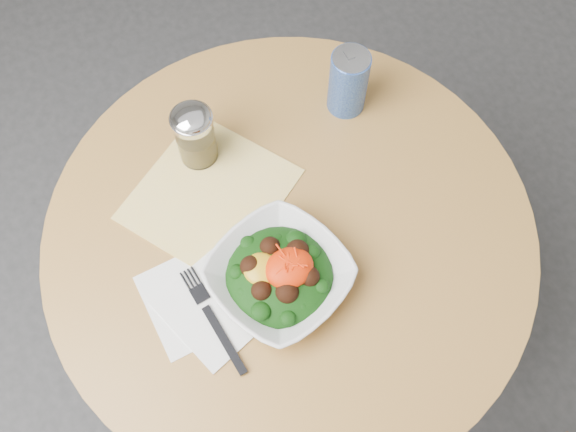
% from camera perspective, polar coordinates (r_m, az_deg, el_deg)
% --- Properties ---
extents(ground, '(6.00, 6.00, 0.00)m').
position_cam_1_polar(ground, '(1.87, 0.10, -10.71)').
color(ground, '#2F2F32').
rests_on(ground, ground).
extents(table, '(0.90, 0.90, 0.75)m').
position_cam_1_polar(table, '(1.35, 0.14, -4.70)').
color(table, black).
rests_on(table, ground).
extents(cloth_napkin, '(0.36, 0.36, 0.00)m').
position_cam_1_polar(cloth_napkin, '(1.20, -6.98, 1.95)').
color(cloth_napkin, '#DBA30B').
rests_on(cloth_napkin, table).
extents(paper_napkins, '(0.22, 0.22, 0.00)m').
position_cam_1_polar(paper_napkins, '(1.12, -7.19, -7.47)').
color(paper_napkins, white).
rests_on(paper_napkins, table).
extents(salad_bowl, '(0.29, 0.29, 0.09)m').
position_cam_1_polar(salad_bowl, '(1.10, -0.76, -5.27)').
color(salad_bowl, silver).
rests_on(salad_bowl, table).
extents(fork, '(0.04, 0.21, 0.00)m').
position_cam_1_polar(fork, '(1.11, -6.80, -8.87)').
color(fork, black).
rests_on(fork, table).
extents(spice_shaker, '(0.08, 0.08, 0.14)m').
position_cam_1_polar(spice_shaker, '(1.19, -8.26, 7.10)').
color(spice_shaker, silver).
rests_on(spice_shaker, table).
extents(beverage_can, '(0.08, 0.08, 0.14)m').
position_cam_1_polar(beverage_can, '(1.25, 5.38, 11.78)').
color(beverage_can, navy).
rests_on(beverage_can, table).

